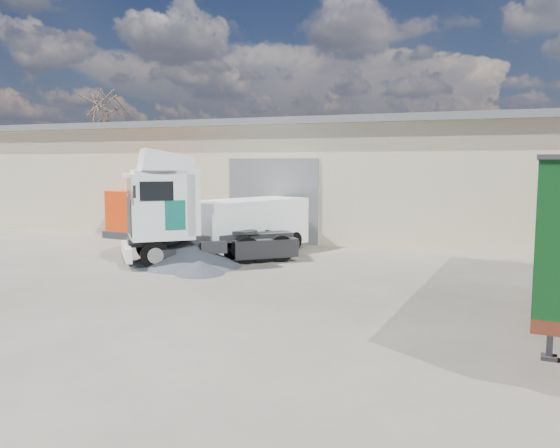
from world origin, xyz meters
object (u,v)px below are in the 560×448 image
(panel_van, at_px, (243,225))
(orange_skip, at_px, (147,217))
(tractor_unit, at_px, (182,215))
(bare_tree, at_px, (105,97))

(panel_van, xyz_separation_m, orange_skip, (-5.80, 2.29, -0.10))
(tractor_unit, distance_m, panel_van, 2.95)
(bare_tree, xyz_separation_m, tractor_unit, (14.74, -15.45, -6.29))
(tractor_unit, distance_m, orange_skip, 6.91)
(bare_tree, relative_size, tractor_unit, 1.66)
(bare_tree, bearing_deg, orange_skip, -46.31)
(panel_van, distance_m, orange_skip, 6.24)
(bare_tree, bearing_deg, tractor_unit, -46.34)
(bare_tree, height_order, tractor_unit, bare_tree)
(panel_van, height_order, orange_skip, orange_skip)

